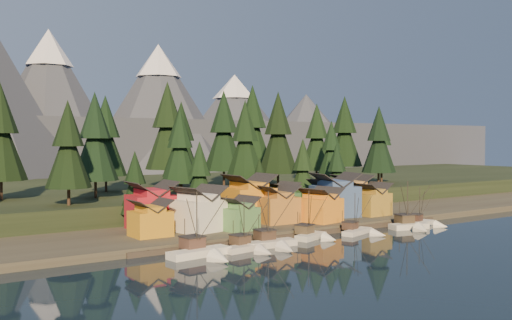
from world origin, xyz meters
TOP-DOWN VIEW (x-y plane):
  - ground at (0.00, 0.00)m, footprint 500.00×500.00m
  - shore_strip at (0.00, 40.00)m, footprint 400.00×50.00m
  - hillside at (0.00, 90.00)m, footprint 420.00×100.00m
  - dock at (0.00, 16.50)m, footprint 80.00×4.00m
  - mountain_ridge at (-4.20, 213.59)m, footprint 560.00×190.00m
  - boat_0 at (-28.69, 8.22)m, footprint 12.19×13.07m
  - boat_1 at (-19.15, 8.16)m, footprint 9.84×10.48m
  - boat_2 at (-13.57, 8.57)m, footprint 10.97×11.84m
  - boat_3 at (-1.36, 11.09)m, footprint 8.76×9.36m
  - boat_4 at (10.95, 10.13)m, footprint 9.79×10.15m
  - boat_5 at (25.09, 8.60)m, footprint 9.72×10.36m
  - boat_6 at (31.84, 10.14)m, footprint 9.24×9.66m
  - house_front_0 at (-30.90, 25.42)m, footprint 7.25×6.86m
  - house_front_1 at (-20.17, 25.62)m, footprint 10.54×10.26m
  - house_front_2 at (-12.74, 22.40)m, footprint 8.12×8.17m
  - house_front_3 at (0.26, 26.19)m, footprint 8.73×8.36m
  - house_front_4 at (9.41, 21.71)m, footprint 8.97×9.45m
  - house_front_5 at (18.36, 26.77)m, footprint 12.13×11.47m
  - house_front_6 at (27.61, 23.60)m, footprint 8.33×7.91m
  - house_back_0 at (-26.90, 33.80)m, footprint 9.60×9.25m
  - house_back_1 at (-16.88, 31.92)m, footprint 7.31×7.40m
  - house_back_2 at (-3.18, 32.45)m, footprint 10.40×9.59m
  - house_back_3 at (6.54, 33.77)m, footprint 9.11×8.33m
  - house_back_4 at (20.12, 31.23)m, footprint 9.61×9.36m
  - house_back_5 at (28.04, 30.92)m, footprint 10.48×10.55m
  - tree_hill_1 at (-50.00, 68.00)m, footprint 12.10×12.10m
  - tree_hill_2 at (-40.00, 48.00)m, footprint 9.85×9.85m
  - tree_hill_3 at (-30.00, 60.00)m, footprint 11.19×11.19m
  - tree_hill_4 at (-22.00, 75.00)m, footprint 11.40×11.40m
  - tree_hill_5 at (-12.00, 50.00)m, footprint 9.42×9.42m
  - tree_hill_6 at (-4.00, 65.00)m, footprint 10.71×10.71m
  - tree_hill_7 at (6.00, 48.00)m, footprint 10.62×10.62m
  - tree_hill_8 at (14.00, 72.00)m, footprint 12.63×12.63m
  - tree_hill_9 at (22.00, 55.00)m, footprint 12.12×12.12m
  - tree_hill_10 at (30.00, 80.00)m, footprint 13.98×13.98m
  - tree_hill_11 at (38.00, 50.00)m, footprint 8.60×8.60m
  - tree_hill_12 at (46.00, 66.00)m, footprint 11.29×11.29m
  - tree_hill_13 at (56.00, 48.00)m, footprint 10.69×10.69m
  - tree_hill_14 at (64.00, 72.00)m, footprint 12.82×12.82m
  - tree_hill_15 at (0.00, 82.00)m, footprint 13.79×13.79m
  - tree_hill_17 at (68.00, 58.00)m, footprint 9.52×9.52m
  - tree_shore_0 at (-28.00, 40.00)m, footprint 7.04×7.04m
  - tree_shore_1 at (-12.00, 40.00)m, footprint 7.94×7.94m
  - tree_shore_2 at (5.00, 40.00)m, footprint 6.16×6.16m
  - tree_shore_3 at (19.00, 40.00)m, footprint 8.22×8.22m
  - tree_shore_4 at (31.00, 40.00)m, footprint 7.71×7.71m

SIDE VIEW (x-z plane):
  - ground at x=0.00m, z-range 0.00..0.00m
  - dock at x=0.00m, z-range 0.00..1.00m
  - shore_strip at x=0.00m, z-range 0.00..1.50m
  - boat_4 at x=10.95m, z-range -3.15..6.66m
  - boat_6 at x=31.84m, z-range -3.16..7.00m
  - boat_1 at x=-19.15m, z-range -3.34..7.28m
  - boat_2 at x=-13.57m, z-range -3.71..8.00m
  - boat_3 at x=-1.36m, z-range -3.27..7.75m
  - boat_0 at x=-28.69m, z-range -4.00..8.52m
  - boat_5 at x=25.09m, z-range -3.61..8.49m
  - hillside at x=0.00m, z-range 0.00..6.00m
  - house_front_2 at x=-12.74m, z-range 1.68..8.62m
  - house_front_0 at x=-30.90m, z-range 1.68..8.83m
  - house_front_4 at x=9.41m, z-range 1.70..9.50m
  - house_front_6 at x=27.61m, z-range 1.70..9.71m
  - house_back_1 at x=-16.88m, z-range 1.70..9.81m
  - house_back_3 at x=6.54m, z-range 1.71..10.08m
  - house_front_3 at x=0.26m, z-range 1.72..10.20m
  - house_back_4 at x=20.12m, z-range 1.72..10.61m
  - house_front_1 at x=-20.17m, z-range 1.74..11.02m
  - house_back_5 at x=28.04m, z-range 1.74..11.36m
  - house_back_0 at x=-26.90m, z-range 1.75..11.77m
  - house_front_5 at x=18.36m, z-range 1.77..12.39m
  - house_back_2 at x=-3.18m, z-range 1.77..12.56m
  - tree_shore_2 at x=5.00m, z-range 2.16..16.50m
  - tree_shore_0 at x=-28.00m, z-range 2.26..18.66m
  - tree_shore_4 at x=31.00m, z-range 2.33..20.30m
  - tree_shore_1 at x=-12.00m, z-range 2.36..20.85m
  - tree_shore_3 at x=19.00m, z-range 2.39..21.53m
  - tree_hill_11 at x=38.00m, z-range 6.93..26.97m
  - tree_hill_5 at x=-12.00m, z-range 7.02..28.95m
  - tree_hill_17 at x=68.00m, z-range 7.03..29.22m
  - tree_hill_2 at x=-40.00m, z-range 7.07..30.00m
  - tree_hill_7 at x=6.00m, z-range 7.15..31.90m
  - tree_hill_13 at x=56.00m, z-range 7.16..32.07m
  - tree_hill_6 at x=-4.00m, z-range 7.16..32.12m
  - tree_hill_3 at x=-30.00m, z-range 7.22..33.27m
  - tree_hill_12 at x=46.00m, z-range 7.23..33.53m
  - tree_hill_4 at x=-22.00m, z-range 7.24..33.80m
  - tree_hill_1 at x=-50.00m, z-range 7.32..35.49m
  - tree_hill_9 at x=22.00m, z-range 7.32..35.55m
  - tree_hill_8 at x=14.00m, z-range 7.38..36.81m
  - tree_hill_14 at x=64.00m, z-range 7.40..37.26m
  - tree_hill_15 at x=0.00m, z-range 7.50..39.62m
  - tree_hill_10 at x=30.00m, z-range 7.52..40.09m
  - mountain_ridge at x=-4.20m, z-range -18.94..71.06m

